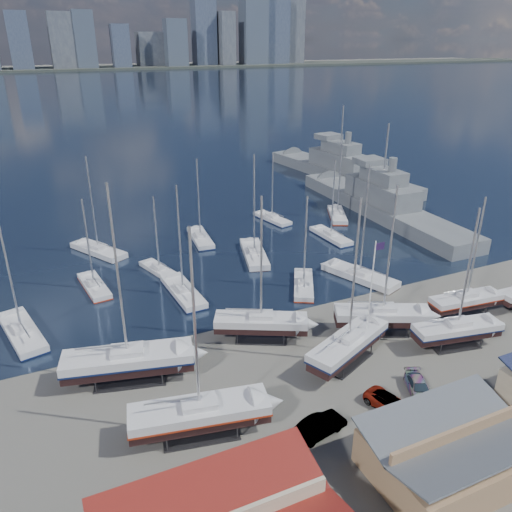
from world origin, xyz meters
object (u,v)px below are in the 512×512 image
sailboat_cradle_0 (128,360)px  car_a (275,476)px  naval_ship_east (380,205)px  flagpole (372,291)px  naval_ship_west (339,171)px

sailboat_cradle_0 → car_a: (7.16, -16.45, -1.55)m
naval_ship_east → sailboat_cradle_0: bearing=121.7°
car_a → flagpole: size_ratio=0.33×
flagpole → sailboat_cradle_0: bearing=166.7°
sailboat_cradle_0 → flagpole: sailboat_cradle_0 is taller
sailboat_cradle_0 → naval_ship_east: 60.58m
naval_ship_east → naval_ship_west: bearing=-15.0°
sailboat_cradle_0 → car_a: bearing=-53.1°
flagpole → naval_ship_west: bearing=59.1°
car_a → flagpole: flagpole is taller
naval_ship_east → flagpole: size_ratio=3.62×
sailboat_cradle_0 → car_a: sailboat_cradle_0 is taller
naval_ship_west → flagpole: (-36.58, -61.01, 5.53)m
naval_ship_west → flagpole: size_ratio=3.72×
flagpole → car_a: bearing=-145.5°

